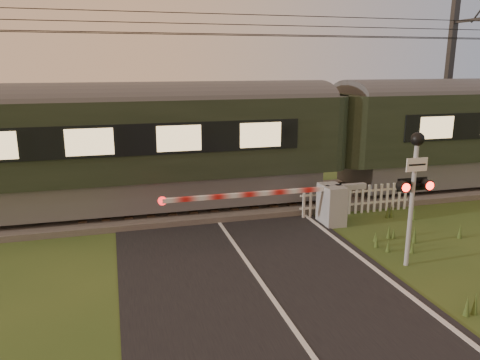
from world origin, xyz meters
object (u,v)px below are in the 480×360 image
object	(u,v)px
crossing_signal	(414,176)
picket_fence	(356,199)
catenary_mast	(449,78)
boom_gate	(325,203)
train	(333,137)

from	to	relation	value
crossing_signal	picket_fence	distance (m)	4.30
picket_fence	catenary_mast	distance (m)	8.38
boom_gate	crossing_signal	bearing A→B (deg)	-79.20
boom_gate	catenary_mast	bearing A→B (deg)	31.72
crossing_signal	picket_fence	bearing A→B (deg)	78.44
train	picket_fence	distance (m)	2.55
train	picket_fence	xyz separation A→B (m)	(-0.04, -1.89, -1.71)
train	crossing_signal	size ratio (longest dim) A/B	12.81
boom_gate	catenary_mast	xyz separation A→B (m)	(7.75, 4.79, 3.40)
catenary_mast	picket_fence	bearing A→B (deg)	-146.97
picket_fence	catenary_mast	world-z (taller)	catenary_mast
crossing_signal	catenary_mast	xyz separation A→B (m)	(7.14, 7.99, 1.88)
crossing_signal	picket_fence	size ratio (longest dim) A/B	0.84
train	catenary_mast	distance (m)	6.96
boom_gate	train	bearing A→B (deg)	60.64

